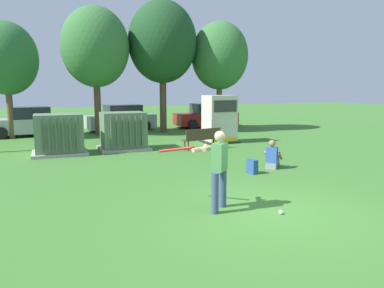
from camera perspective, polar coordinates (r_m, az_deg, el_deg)
The scene contains 16 objects.
ground_plane at distance 8.04m, azimuth 12.19°, elevation -10.47°, with size 96.00×96.00×0.00m, color #3D752D.
transformer_west at distance 15.36m, azimuth -20.33°, elevation 1.37°, with size 2.10×1.70×1.62m.
transformer_mid_west at distance 15.80m, azimuth -10.82°, elevation 1.95°, with size 2.10×1.70×1.62m.
generator_enclosure at distance 17.64m, azimuth 4.37°, elevation 3.92°, with size 1.60×1.40×2.30m.
park_bench at distance 15.62m, azimuth 1.64°, elevation 1.09°, with size 1.84×0.74×0.92m.
batter at distance 7.77m, azimuth 3.96°, elevation -3.49°, with size 1.29×1.35×1.74m.
sports_ball at distance 7.94m, azimuth 13.90°, elevation -10.44°, with size 0.09×0.09×0.09m, color white.
seated_spectator at distance 12.24m, azimuth 12.63°, elevation -2.02°, with size 0.76×0.72×0.96m.
backpack at distance 11.37m, azimuth 9.55°, elevation -3.58°, with size 0.32×0.36×0.44m.
tree_left at distance 21.26m, azimuth -27.38°, elevation 11.92°, with size 3.16×3.16×6.04m.
tree_center_left at distance 21.24m, azimuth -15.07°, elevation 14.56°, with size 3.72×3.72×7.10m.
tree_center_right at distance 22.23m, azimuth -4.71°, elevation 15.75°, with size 4.07×4.07×7.77m.
tree_right at distance 23.18m, azimuth 4.40°, elevation 13.72°, with size 3.53×3.53×6.75m.
parked_car_leftmost at distance 22.06m, azimuth -24.61°, elevation 3.12°, with size 4.36×2.26×1.62m.
parked_car_left_of_center at distance 23.16m, azimuth -11.13°, elevation 3.98°, with size 4.39×2.34×1.62m.
parked_car_right_of_center at distance 24.68m, azimuth 2.28°, elevation 4.43°, with size 4.21×1.93×1.62m.
Camera 1 is at (-4.34, -6.24, 2.62)m, focal length 33.67 mm.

